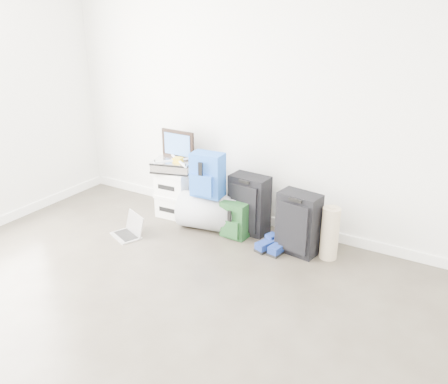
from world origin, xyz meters
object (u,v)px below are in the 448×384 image
Objects in this scene: large_suitcase at (249,204)px; carry_on at (298,224)px; briefcase at (173,166)px; laptop at (130,230)px; boxes_stack at (174,193)px; duffel_bag at (209,212)px.

large_suitcase reaches higher than carry_on.
laptop is (-0.11, -0.65, -0.54)m from briefcase.
briefcase reaches higher than carry_on.
carry_on is (0.61, -0.16, -0.00)m from large_suitcase.
boxes_stack is at bearing -175.73° from carry_on.
duffel_bag is 0.44m from large_suitcase.
large_suitcase is 1.63× the size of laptop.
carry_on is 1.72m from laptop.
carry_on is at bearing -11.04° from large_suitcase.
duffel_bag is at bearing -13.31° from boxes_stack.
duffel_bag is (0.51, -0.09, -0.07)m from boxes_stack.
briefcase reaches higher than laptop.
boxes_stack is at bearing -172.53° from large_suitcase.
carry_on is (1.00, -0.01, 0.11)m from duffel_bag.
briefcase is at bearing -175.73° from carry_on.
carry_on is (1.51, -0.09, 0.04)m from boxes_stack.
briefcase reaches higher than duffel_bag.
large_suitcase is (0.90, 0.06, 0.04)m from boxes_stack.
briefcase reaches higher than boxes_stack.
boxes_stack is 1.41× the size of laptop.
boxes_stack reaches higher than laptop.
duffel_bag is 1.01× the size of large_suitcase.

